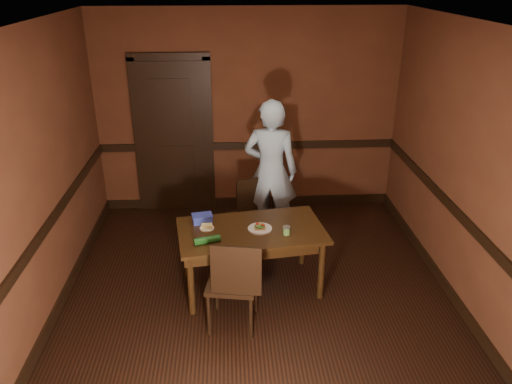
{
  "coord_description": "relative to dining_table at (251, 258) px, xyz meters",
  "views": [
    {
      "loc": [
        -0.26,
        -4.23,
        3.11
      ],
      "look_at": [
        0.0,
        0.35,
        1.05
      ],
      "focal_mm": 35.0,
      "sensor_mm": 36.0,
      "label": 1
    }
  ],
  "objects": [
    {
      "name": "floor",
      "position": [
        0.06,
        -0.23,
        -0.35
      ],
      "size": [
        4.0,
        4.5,
        0.01
      ],
      "primitive_type": "cube",
      "color": "black",
      "rests_on": "ground"
    },
    {
      "name": "wall_front",
      "position": [
        0.06,
        -2.48,
        1.0
      ],
      "size": [
        4.0,
        0.02,
        2.7
      ],
      "primitive_type": "cube",
      "color": "#552B19",
      "rests_on": "ground"
    },
    {
      "name": "sandwich_plate",
      "position": [
        0.09,
        -0.01,
        0.36
      ],
      "size": [
        0.25,
        0.25,
        0.06
      ],
      "rotation": [
        0.0,
        0.0,
        -0.19
      ],
      "color": "silver",
      "rests_on": "dining_table"
    },
    {
      "name": "wall_left",
      "position": [
        -1.94,
        -0.23,
        1.0
      ],
      "size": [
        0.02,
        4.5,
        2.7
      ],
      "primitive_type": "cube",
      "color": "#552B19",
      "rests_on": "ground"
    },
    {
      "name": "ceiling",
      "position": [
        0.06,
        -0.23,
        2.35
      ],
      "size": [
        4.0,
        4.5,
        0.01
      ],
      "primitive_type": "cube",
      "color": "silver",
      "rests_on": "ground"
    },
    {
      "name": "person",
      "position": [
        0.29,
        1.09,
        0.54
      ],
      "size": [
        0.71,
        0.54,
        1.77
      ],
      "primitive_type": "imported",
      "rotation": [
        0.0,
        0.0,
        2.95
      ],
      "color": "#A9C9E0",
      "rests_on": "floor"
    },
    {
      "name": "food_tub",
      "position": [
        -0.5,
        0.18,
        0.39
      ],
      "size": [
        0.23,
        0.18,
        0.09
      ],
      "rotation": [
        0.0,
        0.0,
        0.19
      ],
      "color": "#3545BB",
      "rests_on": "dining_table"
    },
    {
      "name": "sauce_jar",
      "position": [
        0.35,
        -0.13,
        0.39
      ],
      "size": [
        0.07,
        0.07,
        0.09
      ],
      "rotation": [
        0.0,
        0.0,
        -0.35
      ],
      "color": "#588C40",
      "rests_on": "dining_table"
    },
    {
      "name": "chair_near",
      "position": [
        -0.2,
        -0.59,
        0.13
      ],
      "size": [
        0.52,
        0.52,
        0.96
      ],
      "primitive_type": null,
      "rotation": [
        0.0,
        0.0,
        2.97
      ],
      "color": "black",
      "rests_on": "floor"
    },
    {
      "name": "wall_right",
      "position": [
        2.06,
        -0.23,
        1.0
      ],
      "size": [
        0.02,
        4.5,
        2.7
      ],
      "primitive_type": "cube",
      "color": "#552B19",
      "rests_on": "ground"
    },
    {
      "name": "baseboard_back",
      "position": [
        0.06,
        2.01,
        -0.29
      ],
      "size": [
        4.0,
        0.03,
        0.12
      ],
      "primitive_type": "cube",
      "color": "black",
      "rests_on": "ground"
    },
    {
      "name": "baseboard_left",
      "position": [
        -1.93,
        -0.23,
        -0.29
      ],
      "size": [
        0.03,
        4.5,
        0.12
      ],
      "primitive_type": "cube",
      "color": "black",
      "rests_on": "ground"
    },
    {
      "name": "door",
      "position": [
        -0.94,
        1.99,
        0.75
      ],
      "size": [
        1.05,
        0.07,
        2.2
      ],
      "color": "black",
      "rests_on": "ground"
    },
    {
      "name": "chair_far",
      "position": [
        -0.01,
        0.86,
        0.07
      ],
      "size": [
        0.49,
        0.49,
        0.82
      ],
      "primitive_type": null,
      "rotation": [
        0.0,
        0.0,
        0.35
      ],
      "color": "black",
      "rests_on": "floor"
    },
    {
      "name": "wrapped_veg",
      "position": [
        -0.44,
        -0.26,
        0.38
      ],
      "size": [
        0.27,
        0.15,
        0.07
      ],
      "primitive_type": "cylinder",
      "rotation": [
        0.0,
        1.57,
        0.3
      ],
      "color": "#174A16",
      "rests_on": "dining_table"
    },
    {
      "name": "baseboard_right",
      "position": [
        2.04,
        -0.23,
        -0.29
      ],
      "size": [
        0.03,
        4.5,
        0.12
      ],
      "primitive_type": "cube",
      "color": "black",
      "rests_on": "ground"
    },
    {
      "name": "wall_back",
      "position": [
        0.06,
        2.02,
        1.0
      ],
      "size": [
        4.0,
        0.02,
        2.7
      ],
      "primitive_type": "cube",
      "color": "#552B19",
      "rests_on": "ground"
    },
    {
      "name": "dado_left",
      "position": [
        -1.93,
        -0.23,
        0.55
      ],
      "size": [
        0.03,
        4.5,
        0.1
      ],
      "primitive_type": "cube",
      "color": "black",
      "rests_on": "ground"
    },
    {
      "name": "dining_table",
      "position": [
        0.0,
        0.0,
        0.0
      ],
      "size": [
        1.58,
        1.03,
        0.69
      ],
      "primitive_type": "cube",
      "rotation": [
        0.0,
        0.0,
        0.14
      ],
      "color": "#301D0C",
      "rests_on": "floor"
    },
    {
      "name": "dado_right",
      "position": [
        2.04,
        -0.23,
        0.55
      ],
      "size": [
        0.03,
        4.5,
        0.1
      ],
      "primitive_type": "cube",
      "color": "black",
      "rests_on": "ground"
    },
    {
      "name": "dado_back",
      "position": [
        0.06,
        2.01,
        0.55
      ],
      "size": [
        4.0,
        0.03,
        0.1
      ],
      "primitive_type": "cube",
      "color": "black",
      "rests_on": "ground"
    },
    {
      "name": "cheese_saucer",
      "position": [
        -0.45,
        0.04,
        0.36
      ],
      "size": [
        0.15,
        0.15,
        0.05
      ],
      "rotation": [
        0.0,
        0.0,
        -0.12
      ],
      "color": "silver",
      "rests_on": "dining_table"
    }
  ]
}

